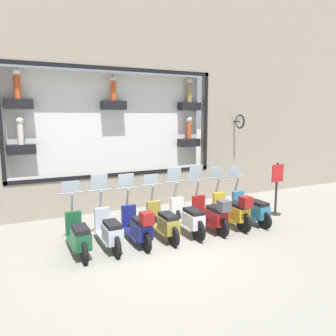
% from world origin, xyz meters
% --- Properties ---
extents(ground_plane, '(120.00, 120.00, 0.00)m').
position_xyz_m(ground_plane, '(0.00, 0.00, 0.00)').
color(ground_plane, gray).
extents(building_facade, '(1.18, 36.00, 10.48)m').
position_xyz_m(building_facade, '(3.60, -0.00, 5.37)').
color(building_facade, gray).
rests_on(building_facade, ground_plane).
extents(scooter_teal_0, '(1.80, 0.61, 1.56)m').
position_xyz_m(scooter_teal_0, '(0.43, -3.07, 0.42)').
color(scooter_teal_0, black).
rests_on(scooter_teal_0, ground_plane).
extents(scooter_yellow_1, '(1.81, 0.61, 1.60)m').
position_xyz_m(scooter_yellow_1, '(0.38, -2.36, 0.49)').
color(scooter_yellow_1, black).
rests_on(scooter_yellow_1, ground_plane).
extents(scooter_red_2, '(1.80, 0.60, 1.70)m').
position_xyz_m(scooter_red_2, '(0.38, -1.66, 0.48)').
color(scooter_red_2, black).
rests_on(scooter_red_2, ground_plane).
extents(scooter_white_3, '(1.81, 0.60, 1.68)m').
position_xyz_m(scooter_white_3, '(0.44, -0.95, 0.45)').
color(scooter_white_3, black).
rests_on(scooter_white_3, ground_plane).
extents(scooter_olive_4, '(1.80, 0.60, 1.54)m').
position_xyz_m(scooter_olive_4, '(0.43, -0.25, 0.43)').
color(scooter_olive_4, black).
rests_on(scooter_olive_4, ground_plane).
extents(scooter_navy_5, '(1.79, 0.60, 1.61)m').
position_xyz_m(scooter_navy_5, '(0.37, 0.46, 0.46)').
color(scooter_navy_5, black).
rests_on(scooter_navy_5, ground_plane).
extents(scooter_silver_6, '(1.80, 0.60, 1.67)m').
position_xyz_m(scooter_silver_6, '(0.44, 1.17, 0.43)').
color(scooter_silver_6, black).
rests_on(scooter_silver_6, ground_plane).
extents(scooter_green_7, '(1.80, 0.61, 1.54)m').
position_xyz_m(scooter_green_7, '(0.43, 1.87, 0.42)').
color(scooter_green_7, black).
rests_on(scooter_green_7, ground_plane).
extents(shop_sign_post, '(0.36, 0.45, 1.66)m').
position_xyz_m(shop_sign_post, '(0.78, -4.34, 0.89)').
color(shop_sign_post, '#232326').
rests_on(shop_sign_post, ground_plane).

